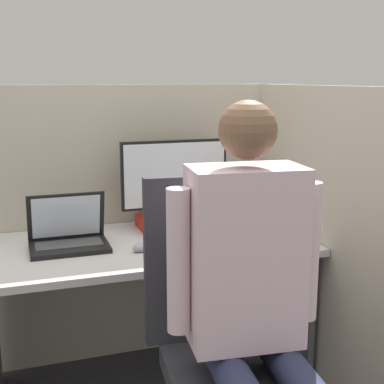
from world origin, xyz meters
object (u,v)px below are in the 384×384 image
object	(u,v)px
laptop	(68,237)
carrot_toy	(211,251)
coffee_mug	(250,215)
monitor	(175,178)
paper_box	(175,222)
person	(254,294)
office_chair	(226,338)
stapler	(265,217)

from	to	relation	value
laptop	carrot_toy	distance (m)	0.61
coffee_mug	monitor	bearing A→B (deg)	172.69
monitor	carrot_toy	xyz separation A→B (m)	(0.01, -0.46, -0.22)
paper_box	monitor	world-z (taller)	monitor
paper_box	person	xyz separation A→B (m)	(-0.07, -1.03, 0.05)
paper_box	laptop	distance (m)	0.54
laptop	person	world-z (taller)	person
laptop	carrot_toy	xyz separation A→B (m)	(0.53, -0.29, -0.02)
paper_box	monitor	xyz separation A→B (m)	(0.00, 0.00, 0.21)
paper_box	office_chair	world-z (taller)	office_chair
paper_box	stapler	bearing A→B (deg)	-6.91
monitor	stapler	distance (m)	0.50
paper_box	laptop	world-z (taller)	laptop
person	coffee_mug	distance (m)	1.08
monitor	stapler	bearing A→B (deg)	-7.26
stapler	coffee_mug	size ratio (longest dim) A/B	1.85
carrot_toy	stapler	bearing A→B (deg)	42.28
office_chair	stapler	bearing A→B (deg)	56.36
carrot_toy	coffee_mug	bearing A→B (deg)	48.65
laptop	stapler	world-z (taller)	laptop
laptop	stapler	distance (m)	0.98
coffee_mug	laptop	bearing A→B (deg)	-172.63
monitor	coffee_mug	size ratio (longest dim) A/B	6.36
person	coffee_mug	bearing A→B (deg)	65.80
stapler	person	bearing A→B (deg)	-118.14
office_chair	paper_box	bearing A→B (deg)	84.26
office_chair	coffee_mug	world-z (taller)	office_chair
paper_box	coffee_mug	size ratio (longest dim) A/B	4.27
monitor	office_chair	bearing A→B (deg)	-95.72
laptop	office_chair	bearing A→B (deg)	-58.43
stapler	laptop	bearing A→B (deg)	-173.78
stapler	person	distance (m)	1.11
paper_box	monitor	size ratio (longest dim) A/B	0.67
paper_box	stapler	size ratio (longest dim) A/B	2.31
laptop	person	size ratio (longest dim) A/B	0.24
laptop	carrot_toy	size ratio (longest dim) A/B	2.59
stapler	person	size ratio (longest dim) A/B	0.11
carrot_toy	person	distance (m)	0.59
monitor	coffee_mug	world-z (taller)	monitor
stapler	carrot_toy	xyz separation A→B (m)	(-0.44, -0.40, -0.00)
laptop	monitor	bearing A→B (deg)	17.46
carrot_toy	person	bearing A→B (deg)	-98.22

